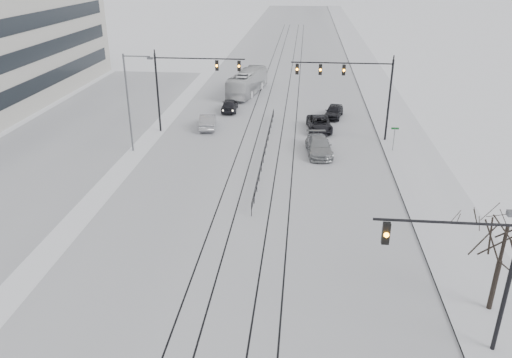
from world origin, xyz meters
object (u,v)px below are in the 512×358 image
Objects in this scene: sedan_nb_front at (319,124)px; sedan_nb_right at (319,146)px; box_truck at (247,83)px; sedan_sb_outer at (208,121)px; bare_tree at (506,235)px; sedan_sb_inner at (230,105)px; traffic_mast_near at (473,266)px; sedan_nb_far at (334,111)px.

sedan_nb_front is 0.97× the size of sedan_nb_right.
sedan_sb_outer is at bearing 90.77° from box_truck.
bare_tree reaches higher than box_truck.
sedan_sb_inner is 12.14m from sedan_nb_front.
sedan_nb_front is at bearing 100.21° from traffic_mast_near.
traffic_mast_near reaches higher than sedan_nb_far.
bare_tree reaches higher than sedan_sb_inner.
sedan_sb_inner is 0.85× the size of sedan_nb_front.
bare_tree is 39.77m from sedan_sb_inner.
box_truck is at bearing 107.86° from traffic_mast_near.
sedan_sb_inner is at bearing -109.26° from sedan_sb_outer.
box_truck reaches higher than sedan_sb_inner.
sedan_nb_front is at bearing 132.56° from box_truck.
traffic_mast_near is 36.96m from sedan_nb_far.
sedan_nb_front is (10.42, -6.24, -0.03)m from sedan_sb_inner.
box_truck is at bearing 117.30° from sedan_nb_front.
sedan_nb_front is 5.10m from sedan_nb_far.
traffic_mast_near is 1.58× the size of sedan_sb_inner.
box_truck reaches higher than sedan_nb_far.
sedan_sb_outer is 0.89× the size of sedan_nb_front.
sedan_sb_inner is at bearing 144.17° from sedan_nb_front.
traffic_mast_near is 32.48m from sedan_nb_front.
sedan_sb_outer reaches higher than sedan_sb_inner.
sedan_sb_outer is at bearing 144.40° from sedan_nb_right.
bare_tree is 1.32× the size of sedan_sb_outer.
bare_tree reaches higher than sedan_nb_front.
sedan_sb_inner is 8.55m from box_truck.
traffic_mast_near reaches higher than box_truck.
traffic_mast_near is 41.45m from sedan_sb_inner.
sedan_nb_far is (-6.41, 33.54, -3.75)m from bare_tree.
sedan_nb_right is (-8.30, 21.76, -3.71)m from bare_tree.
box_truck is at bearing 149.94° from sedan_nb_far.
bare_tree is 23.58m from sedan_nb_right.
sedan_sb_outer is (-19.91, 28.36, -3.73)m from bare_tree.
sedan_sb_outer is 0.86× the size of sedan_nb_right.
traffic_mast_near is at bearing -128.76° from bare_tree.
box_truck is (1.18, 8.43, 0.78)m from sedan_sb_inner.
sedan_sb_inner is 6.77m from sedan_sb_outer.
sedan_sb_outer is (-1.37, -6.63, 0.01)m from sedan_sb_inner.
sedan_nb_right is 11.94m from sedan_nb_far.
bare_tree reaches higher than sedan_nb_far.
sedan_nb_far reaches higher than sedan_nb_front.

